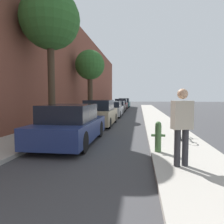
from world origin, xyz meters
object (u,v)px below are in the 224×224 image
(parked_car_silver, at_px, (112,109))
(parked_car_maroon, at_px, (121,104))
(parked_car_teal, at_px, (124,103))
(bicycle, at_px, (180,129))
(fire_hydrant, at_px, (158,136))
(parked_car_black, at_px, (118,107))
(street_tree_far, at_px, (90,66))
(street_tree_near, at_px, (50,21))
(pedestrian, at_px, (182,123))
(parked_car_champagne, at_px, (100,113))
(parked_car_navy, at_px, (70,125))

(parked_car_silver, xyz_separation_m, parked_car_maroon, (-0.14, 10.90, 0.06))
(parked_car_teal, relative_size, bicycle, 2.63)
(fire_hydrant, bearing_deg, parked_car_silver, 103.91)
(parked_car_black, bearing_deg, street_tree_far, -104.75)
(fire_hydrant, bearing_deg, street_tree_near, 145.31)
(street_tree_far, height_order, pedestrian, street_tree_far)
(street_tree_far, bearing_deg, parked_car_champagne, -69.60)
(street_tree_near, bearing_deg, bicycle, -10.70)
(parked_car_black, relative_size, street_tree_near, 0.66)
(bicycle, bearing_deg, fire_hydrant, -111.07)
(parked_car_silver, distance_m, parked_car_maroon, 10.90)
(parked_car_navy, height_order, parked_car_champagne, parked_car_champagne)
(parked_car_navy, distance_m, pedestrian, 4.28)
(parked_car_champagne, bearing_deg, pedestrian, -65.85)
(parked_car_black, distance_m, bicycle, 15.42)
(parked_car_maroon, distance_m, bicycle, 21.01)
(pedestrian, bearing_deg, street_tree_near, -59.41)
(fire_hydrant, height_order, bicycle, fire_hydrant)
(parked_car_teal, xyz_separation_m, street_tree_far, (-1.55, -17.74, 3.55))
(parked_car_teal, bearing_deg, street_tree_near, -93.57)
(parked_car_silver, bearing_deg, street_tree_near, -101.20)
(parked_car_champagne, bearing_deg, street_tree_far, 110.40)
(street_tree_near, bearing_deg, parked_car_champagne, 60.30)
(parked_car_champagne, relative_size, parked_car_black, 0.99)
(street_tree_far, bearing_deg, pedestrian, -67.25)
(parked_car_champagne, height_order, parked_car_teal, parked_car_champagne)
(parked_car_silver, xyz_separation_m, pedestrian, (3.35, -13.08, 0.51))
(parked_car_maroon, relative_size, fire_hydrant, 4.57)
(parked_car_navy, relative_size, parked_car_teal, 0.91)
(street_tree_near, distance_m, street_tree_far, 7.63)
(parked_car_champagne, height_order, pedestrian, pedestrian)
(parked_car_black, height_order, street_tree_far, street_tree_far)
(parked_car_teal, xyz_separation_m, fire_hydrant, (3.07, -28.53, -0.12))
(parked_car_black, bearing_deg, parked_car_maroon, 91.05)
(parked_car_silver, relative_size, street_tree_near, 0.68)
(parked_car_maroon, bearing_deg, pedestrian, -81.71)
(parked_car_maroon, distance_m, pedestrian, 24.24)
(parked_car_champagne, height_order, street_tree_near, street_tree_near)
(fire_hydrant, bearing_deg, street_tree_far, 113.18)
(parked_car_black, height_order, parked_car_teal, parked_car_teal)
(bicycle, bearing_deg, parked_car_black, 109.15)
(parked_car_teal, height_order, fire_hydrant, parked_car_teal)
(parked_car_champagne, distance_m, pedestrian, 8.18)
(parked_car_silver, height_order, parked_car_maroon, parked_car_maroon)
(parked_car_silver, bearing_deg, street_tree_far, -147.54)
(parked_car_silver, height_order, pedestrian, pedestrian)
(parked_car_maroon, height_order, fire_hydrant, parked_car_maroon)
(parked_car_navy, height_order, bicycle, parked_car_navy)
(parked_car_black, xyz_separation_m, parked_car_teal, (-0.09, 11.49, 0.08))
(parked_car_navy, xyz_separation_m, bicycle, (4.08, 0.92, -0.19))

